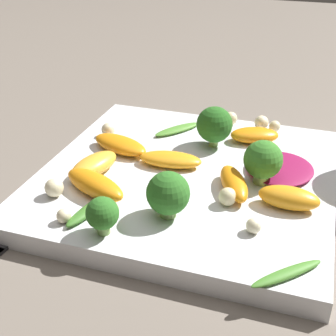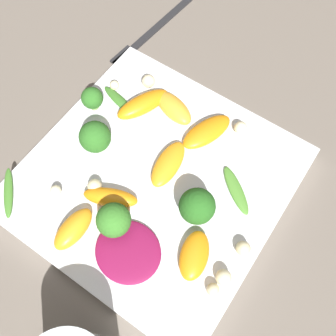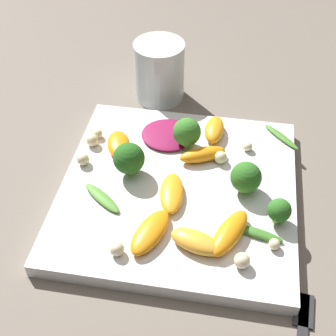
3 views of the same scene
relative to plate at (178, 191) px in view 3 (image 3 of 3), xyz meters
name	(u,v)px [view 3 (image 3 of 3)]	position (x,y,z in m)	size (l,w,h in m)	color
ground_plane	(178,196)	(0.00, 0.00, -0.01)	(2.40, 2.40, 0.00)	#6B6056
plate	(178,191)	(0.00, 0.00, 0.00)	(0.31, 0.31, 0.02)	white
drinking_glass	(159,71)	(0.22, 0.06, 0.04)	(0.08, 0.08, 0.10)	silver
radicchio_leaf_0	(168,135)	(0.09, 0.03, 0.01)	(0.08, 0.08, 0.01)	maroon
orange_segment_0	(230,233)	(-0.07, -0.07, 0.02)	(0.08, 0.06, 0.02)	orange
orange_segment_1	(172,193)	(-0.02, 0.01, 0.02)	(0.07, 0.04, 0.01)	orange
orange_segment_2	(196,242)	(-0.09, -0.03, 0.02)	(0.05, 0.07, 0.02)	#FCAD33
orange_segment_3	(203,154)	(0.05, -0.03, 0.02)	(0.05, 0.07, 0.02)	orange
orange_segment_4	(119,145)	(0.06, 0.09, 0.02)	(0.06, 0.05, 0.02)	orange
orange_segment_5	(150,232)	(-0.09, 0.02, 0.02)	(0.08, 0.05, 0.02)	orange
orange_segment_6	(214,130)	(0.11, -0.04, 0.02)	(0.06, 0.03, 0.02)	orange
broccoli_floret_0	(129,159)	(0.01, 0.07, 0.04)	(0.04, 0.04, 0.05)	#84AD5B
broccoli_floret_1	(279,211)	(-0.04, -0.13, 0.03)	(0.03, 0.03, 0.04)	#84AD5B
broccoli_floret_2	(188,133)	(0.08, 0.00, 0.04)	(0.04, 0.04, 0.05)	#84AD5B
broccoli_floret_3	(246,178)	(0.01, -0.09, 0.03)	(0.04, 0.04, 0.04)	#7A9E51
arugula_sprig_0	(256,233)	(-0.06, -0.10, 0.01)	(0.03, 0.07, 0.01)	#3D7528
arugula_sprig_1	(281,137)	(0.12, -0.13, 0.01)	(0.06, 0.05, 0.01)	#47842D
arugula_sprig_2	(102,198)	(-0.04, 0.09, 0.01)	(0.05, 0.06, 0.01)	#518E33
macadamia_nut_0	(83,159)	(0.02, 0.13, 0.02)	(0.02, 0.02, 0.02)	beige
macadamia_nut_1	(248,146)	(0.08, -0.09, 0.02)	(0.01, 0.01, 0.01)	beige
macadamia_nut_2	(274,244)	(-0.08, -0.12, 0.02)	(0.01, 0.01, 0.01)	beige
macadamia_nut_3	(92,140)	(0.06, 0.13, 0.02)	(0.02, 0.02, 0.02)	beige
macadamia_nut_4	(242,261)	(-0.11, -0.09, 0.02)	(0.02, 0.02, 0.02)	beige
macadamia_nut_5	(117,249)	(-0.12, 0.05, 0.02)	(0.02, 0.02, 0.02)	beige
macadamia_nut_6	(98,134)	(0.08, 0.13, 0.02)	(0.01, 0.01, 0.01)	beige
macadamia_nut_7	(221,157)	(0.05, -0.05, 0.02)	(0.02, 0.02, 0.02)	beige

